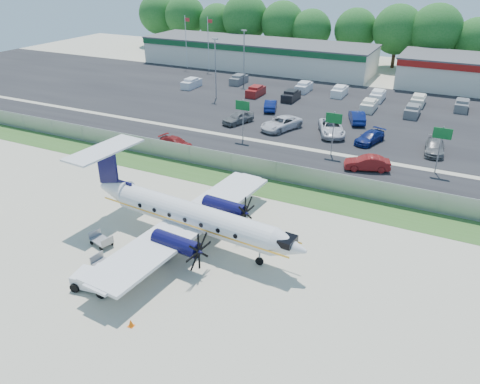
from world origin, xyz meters
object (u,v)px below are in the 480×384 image
at_px(baggage_cart_near, 106,265).
at_px(aircraft, 190,215).
at_px(pushback_tug, 96,279).
at_px(baggage_cart_far, 101,240).

bearing_deg(baggage_cart_near, aircraft, 59.92).
distance_m(pushback_tug, baggage_cart_far, 5.30).
xyz_separation_m(baggage_cart_near, baggage_cart_far, (-2.50, 2.39, -0.03)).
bearing_deg(aircraft, baggage_cart_far, -149.27).
distance_m(aircraft, baggage_cart_near, 7.08).
bearing_deg(pushback_tug, aircraft, 70.97).
relative_size(aircraft, baggage_cart_far, 9.78).
height_order(pushback_tug, baggage_cart_near, pushback_tug).
relative_size(pushback_tug, baggage_cart_far, 1.49).
xyz_separation_m(aircraft, baggage_cart_far, (-5.92, -3.52, -1.89)).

